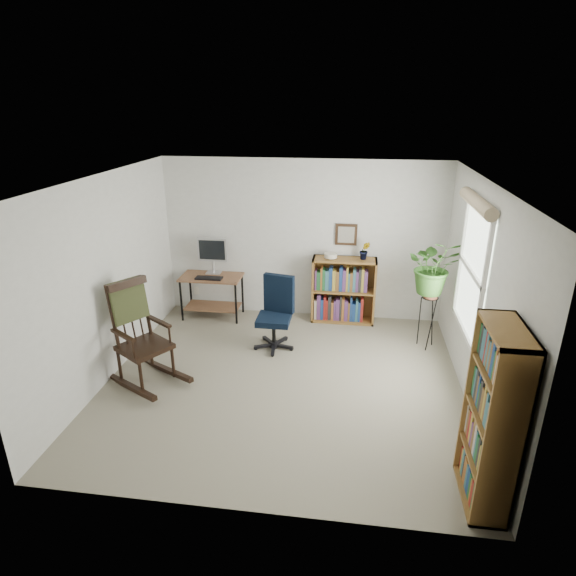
# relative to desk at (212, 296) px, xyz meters

# --- Properties ---
(floor) EXTENTS (4.20, 4.00, 0.00)m
(floor) POSITION_rel_desk_xyz_m (1.36, -1.70, -0.33)
(floor) COLOR gray
(floor) RESTS_ON ground
(ceiling) EXTENTS (4.20, 4.00, 0.00)m
(ceiling) POSITION_rel_desk_xyz_m (1.36, -1.70, 2.07)
(ceiling) COLOR silver
(ceiling) RESTS_ON ground
(wall_back) EXTENTS (4.20, 0.00, 2.40)m
(wall_back) POSITION_rel_desk_xyz_m (1.36, 0.30, 0.87)
(wall_back) COLOR silver
(wall_back) RESTS_ON ground
(wall_front) EXTENTS (4.20, 0.00, 2.40)m
(wall_front) POSITION_rel_desk_xyz_m (1.36, -3.70, 0.87)
(wall_front) COLOR silver
(wall_front) RESTS_ON ground
(wall_left) EXTENTS (0.00, 4.00, 2.40)m
(wall_left) POSITION_rel_desk_xyz_m (-0.74, -1.70, 0.87)
(wall_left) COLOR silver
(wall_left) RESTS_ON ground
(wall_right) EXTENTS (0.00, 4.00, 2.40)m
(wall_right) POSITION_rel_desk_xyz_m (3.46, -1.70, 0.87)
(wall_right) COLOR silver
(wall_right) RESTS_ON ground
(window) EXTENTS (0.12, 1.20, 1.50)m
(window) POSITION_rel_desk_xyz_m (3.42, -1.40, 1.07)
(window) COLOR white
(window) RESTS_ON wall_right
(desk) EXTENTS (0.92, 0.51, 0.67)m
(desk) POSITION_rel_desk_xyz_m (0.00, 0.00, 0.00)
(desk) COLOR brown
(desk) RESTS_ON floor
(monitor) EXTENTS (0.46, 0.16, 0.56)m
(monitor) POSITION_rel_desk_xyz_m (0.00, 0.14, 0.61)
(monitor) COLOR #BBBBC0
(monitor) RESTS_ON desk
(keyboard) EXTENTS (0.40, 0.15, 0.02)m
(keyboard) POSITION_rel_desk_xyz_m (0.00, -0.12, 0.35)
(keyboard) COLOR black
(keyboard) RESTS_ON desk
(office_chair) EXTENTS (0.66, 0.66, 1.01)m
(office_chair) POSITION_rel_desk_xyz_m (1.11, -0.88, 0.17)
(office_chair) COLOR black
(office_chair) RESTS_ON floor
(rocking_chair) EXTENTS (1.27, 1.15, 1.27)m
(rocking_chair) POSITION_rel_desk_xyz_m (-0.25, -1.92, 0.30)
(rocking_chair) COLOR black
(rocking_chair) RESTS_ON floor
(low_bookshelf) EXTENTS (0.94, 0.31, 1.00)m
(low_bookshelf) POSITION_rel_desk_xyz_m (2.01, 0.12, 0.16)
(low_bookshelf) COLOR olive
(low_bookshelf) RESTS_ON floor
(tall_bookshelf) EXTENTS (0.30, 0.70, 1.60)m
(tall_bookshelf) POSITION_rel_desk_xyz_m (3.28, -3.27, 0.47)
(tall_bookshelf) COLOR olive
(tall_bookshelf) RESTS_ON floor
(plant_stand) EXTENTS (0.30, 0.30, 0.85)m
(plant_stand) POSITION_rel_desk_xyz_m (3.16, -0.56, 0.09)
(plant_stand) COLOR black
(plant_stand) RESTS_ON floor
(spider_plant) EXTENTS (1.69, 1.88, 1.46)m
(spider_plant) POSITION_rel_desk_xyz_m (3.16, -0.56, 1.19)
(spider_plant) COLOR #316122
(spider_plant) RESTS_ON plant_stand
(potted_plant_small) EXTENTS (0.13, 0.24, 0.11)m
(potted_plant_small) POSITION_rel_desk_xyz_m (2.29, 0.13, 0.72)
(potted_plant_small) COLOR #316122
(potted_plant_small) RESTS_ON low_bookshelf
(framed_picture) EXTENTS (0.32, 0.04, 0.32)m
(framed_picture) POSITION_rel_desk_xyz_m (2.01, 0.27, 0.99)
(framed_picture) COLOR black
(framed_picture) RESTS_ON wall_back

